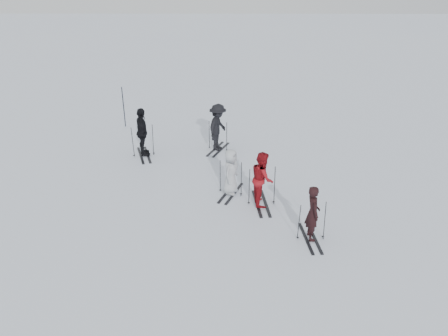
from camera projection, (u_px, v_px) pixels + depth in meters
name	position (u px, v px, depth m)	size (l,w,h in m)	color
ground	(224.00, 210.00, 13.63)	(120.00, 120.00, 0.00)	silver
skier_near_dark	(313.00, 214.00, 11.90)	(0.59, 0.39, 1.61)	black
skier_red	(262.00, 179.00, 13.64)	(0.85, 0.67, 1.76)	maroon
skier_grey	(231.00, 172.00, 14.33)	(0.76, 0.49, 1.55)	#AAAFB4
skier_uphill_left	(142.00, 133.00, 17.15)	(1.13, 0.47, 1.94)	black
skier_uphill_far	(218.00, 128.00, 17.71)	(1.24, 0.71, 1.92)	black
skis_near_dark	(312.00, 221.00, 11.99)	(0.85, 1.60, 1.17)	black
skis_red	(262.00, 186.00, 13.74)	(0.95, 1.80, 1.32)	black
skis_grey	(231.00, 177.00, 14.40)	(0.88, 1.66, 1.21)	black
skis_uphill_left	(143.00, 140.00, 17.29)	(0.94, 1.78, 1.30)	black
skis_uphill_far	(218.00, 135.00, 17.84)	(0.92, 1.74, 1.27)	black
piste_marker	(124.00, 107.00, 20.32)	(0.04, 0.04, 1.90)	black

